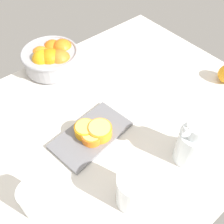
{
  "coord_description": "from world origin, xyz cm",
  "views": [
    {
      "loc": [
        -39.1,
        -45.66,
        71.93
      ],
      "look_at": [
        -2.54,
        -2.04,
        6.54
      ],
      "focal_mm": 43.09,
      "sensor_mm": 36.0,
      "label": 1
    }
  ],
  "objects_px": {
    "second_glass": "(134,191)",
    "orange_half_1": "(100,131)",
    "juice_glass": "(35,201)",
    "cutting_board": "(91,135)",
    "fruit_bowl": "(52,58)",
    "orange_half_2": "(86,130)",
    "juice_pitcher": "(192,146)",
    "orange_half_0": "(92,136)"
  },
  "relations": [
    {
      "from": "fruit_bowl",
      "to": "second_glass",
      "type": "height_order",
      "value": "second_glass"
    },
    {
      "from": "juice_pitcher",
      "to": "orange_half_0",
      "type": "distance_m",
      "value": 0.31
    },
    {
      "from": "orange_half_2",
      "to": "juice_pitcher",
      "type": "bearing_deg",
      "value": -53.91
    },
    {
      "from": "second_glass",
      "to": "orange_half_2",
      "type": "relative_size",
      "value": 1.66
    },
    {
      "from": "orange_half_2",
      "to": "orange_half_1",
      "type": "bearing_deg",
      "value": -42.95
    },
    {
      "from": "cutting_board",
      "to": "juice_glass",
      "type": "bearing_deg",
      "value": -158.52
    },
    {
      "from": "juice_glass",
      "to": "orange_half_1",
      "type": "xyz_separation_m",
      "value": [
        0.27,
        0.08,
        -0.01
      ]
    },
    {
      "from": "fruit_bowl",
      "to": "orange_half_0",
      "type": "distance_m",
      "value": 0.41
    },
    {
      "from": "fruit_bowl",
      "to": "orange_half_1",
      "type": "relative_size",
      "value": 2.85
    },
    {
      "from": "orange_half_1",
      "to": "orange_half_2",
      "type": "relative_size",
      "value": 1.13
    },
    {
      "from": "juice_glass",
      "to": "cutting_board",
      "type": "bearing_deg",
      "value": 21.48
    },
    {
      "from": "fruit_bowl",
      "to": "second_glass",
      "type": "bearing_deg",
      "value": -101.93
    },
    {
      "from": "juice_pitcher",
      "to": "orange_half_1",
      "type": "relative_size",
      "value": 2.08
    },
    {
      "from": "second_glass",
      "to": "juice_pitcher",
      "type": "bearing_deg",
      "value": -2.58
    },
    {
      "from": "fruit_bowl",
      "to": "orange_half_2",
      "type": "xyz_separation_m",
      "value": [
        -0.1,
        -0.37,
        -0.02
      ]
    },
    {
      "from": "juice_pitcher",
      "to": "second_glass",
      "type": "relative_size",
      "value": 1.41
    },
    {
      "from": "orange_half_1",
      "to": "orange_half_2",
      "type": "height_order",
      "value": "orange_half_1"
    },
    {
      "from": "fruit_bowl",
      "to": "orange_half_1",
      "type": "height_order",
      "value": "fruit_bowl"
    },
    {
      "from": "second_glass",
      "to": "orange_half_0",
      "type": "distance_m",
      "value": 0.23
    },
    {
      "from": "juice_pitcher",
      "to": "juice_glass",
      "type": "relative_size",
      "value": 1.63
    },
    {
      "from": "second_glass",
      "to": "orange_half_1",
      "type": "distance_m",
      "value": 0.23
    },
    {
      "from": "fruit_bowl",
      "to": "orange_half_2",
      "type": "bearing_deg",
      "value": -105.46
    },
    {
      "from": "fruit_bowl",
      "to": "juice_pitcher",
      "type": "height_order",
      "value": "juice_pitcher"
    },
    {
      "from": "juice_pitcher",
      "to": "orange_half_1",
      "type": "height_order",
      "value": "juice_pitcher"
    },
    {
      "from": "second_glass",
      "to": "orange_half_0",
      "type": "bearing_deg",
      "value": 82.14
    },
    {
      "from": "fruit_bowl",
      "to": "juice_pitcher",
      "type": "distance_m",
      "value": 0.64
    },
    {
      "from": "orange_half_1",
      "to": "fruit_bowl",
      "type": "bearing_deg",
      "value": 80.12
    },
    {
      "from": "juice_glass",
      "to": "cutting_board",
      "type": "xyz_separation_m",
      "value": [
        0.25,
        0.1,
        -0.04
      ]
    },
    {
      "from": "juice_glass",
      "to": "juice_pitcher",
      "type": "bearing_deg",
      "value": -19.85
    },
    {
      "from": "second_glass",
      "to": "fruit_bowl",
      "type": "bearing_deg",
      "value": 78.07
    },
    {
      "from": "second_glass",
      "to": "orange_half_0",
      "type": "relative_size",
      "value": 1.73
    },
    {
      "from": "fruit_bowl",
      "to": "orange_half_2",
      "type": "relative_size",
      "value": 3.21
    },
    {
      "from": "orange_half_0",
      "to": "juice_pitcher",
      "type": "bearing_deg",
      "value": -50.89
    },
    {
      "from": "orange_half_1",
      "to": "cutting_board",
      "type": "bearing_deg",
      "value": 135.38
    },
    {
      "from": "orange_half_1",
      "to": "juice_pitcher",
      "type": "bearing_deg",
      "value": -55.59
    },
    {
      "from": "orange_half_0",
      "to": "second_glass",
      "type": "bearing_deg",
      "value": -97.86
    },
    {
      "from": "juice_glass",
      "to": "second_glass",
      "type": "distance_m",
      "value": 0.26
    },
    {
      "from": "juice_pitcher",
      "to": "orange_half_2",
      "type": "relative_size",
      "value": 2.35
    },
    {
      "from": "cutting_board",
      "to": "orange_half_1",
      "type": "relative_size",
      "value": 3.25
    },
    {
      "from": "juice_pitcher",
      "to": "juice_glass",
      "type": "bearing_deg",
      "value": 160.15
    },
    {
      "from": "second_glass",
      "to": "orange_half_1",
      "type": "relative_size",
      "value": 1.48
    },
    {
      "from": "cutting_board",
      "to": "orange_half_0",
      "type": "xyz_separation_m",
      "value": [
        -0.01,
        -0.02,
        0.02
      ]
    }
  ]
}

